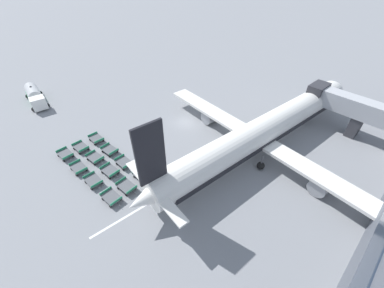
{
  "coord_description": "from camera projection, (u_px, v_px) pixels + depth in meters",
  "views": [
    {
      "loc": [
        26.85,
        -24.55,
        24.14
      ],
      "look_at": [
        6.27,
        -4.64,
        1.06
      ],
      "focal_mm": 22.0,
      "sensor_mm": 36.0,
      "label": 1
    }
  ],
  "objects": [
    {
      "name": "ground_plane",
      "position": [
        186.0,
        122.0,
        43.46
      ],
      "size": [
        500.0,
        500.0,
        0.0
      ],
      "primitive_type": "plane",
      "color": "gray"
    },
    {
      "name": "baggage_dolly_row_near_col_a",
      "position": [
        65.0,
        154.0,
        35.79
      ],
      "size": [
        3.21,
        1.89,
        0.92
      ],
      "color": "#515459",
      "rests_on": "ground_plane"
    },
    {
      "name": "baggage_dolly_row_mid_a_col_d",
      "position": [
        126.0,
        186.0,
        30.8
      ],
      "size": [
        3.23,
        1.94,
        0.92
      ],
      "color": "#515459",
      "rests_on": "ground_plane"
    },
    {
      "name": "baggage_dolly_row_mid_b_col_a",
      "position": [
        96.0,
        139.0,
        38.81
      ],
      "size": [
        3.17,
        1.8,
        0.92
      ],
      "color": "#515459",
      "rests_on": "ground_plane"
    },
    {
      "name": "baggage_dolly_row_mid_b_col_b",
      "position": [
        110.0,
        150.0,
        36.56
      ],
      "size": [
        3.24,
        1.98,
        0.92
      ],
      "color": "#515459",
      "rests_on": "ground_plane"
    },
    {
      "name": "baggage_dolly_row_mid_b_col_c",
      "position": [
        124.0,
        162.0,
        34.37
      ],
      "size": [
        3.19,
        1.84,
        0.92
      ],
      "color": "#515459",
      "rests_on": "ground_plane"
    },
    {
      "name": "fuel_tanker_primary",
      "position": [
        35.0,
        96.0,
        48.7
      ],
      "size": [
        9.77,
        4.1,
        3.13
      ],
      "color": "white",
      "rests_on": "ground_plane"
    },
    {
      "name": "baggage_dolly_row_mid_a_col_a",
      "position": [
        81.0,
        147.0,
        37.08
      ],
      "size": [
        3.22,
        1.9,
        0.92
      ],
      "color": "#515459",
      "rests_on": "ground_plane"
    },
    {
      "name": "airplane",
      "position": [
        262.0,
        132.0,
        35.53
      ],
      "size": [
        39.82,
        45.04,
        12.65
      ],
      "color": "white",
      "rests_on": "ground_plane"
    },
    {
      "name": "baggage_dolly_row_near_col_d",
      "position": [
        111.0,
        197.0,
        29.42
      ],
      "size": [
        3.22,
        1.9,
        0.92
      ],
      "color": "#515459",
      "rests_on": "ground_plane"
    },
    {
      "name": "baggage_dolly_row_mid_a_col_b",
      "position": [
        95.0,
        158.0,
        35.18
      ],
      "size": [
        3.25,
        1.98,
        0.92
      ],
      "color": "#515459",
      "rests_on": "ground_plane"
    },
    {
      "name": "baggage_dolly_row_mid_b_col_d",
      "position": [
        142.0,
        175.0,
        32.36
      ],
      "size": [
        3.2,
        1.87,
        0.92
      ],
      "color": "#515459",
      "rests_on": "ground_plane"
    },
    {
      "name": "jet_bridge",
      "position": [
        375.0,
        119.0,
        36.75
      ],
      "size": [
        18.34,
        4.38,
        6.7
      ],
      "color": "#B2B5BA",
      "rests_on": "ground_plane"
    },
    {
      "name": "stand_guidance_stripe",
      "position": [
        206.0,
        169.0,
        33.91
      ],
      "size": [
        3.41,
        33.78,
        0.01
      ],
      "color": "white",
      "rests_on": "ground_plane"
    },
    {
      "name": "baggage_dolly_row_mid_a_col_c",
      "position": [
        110.0,
        171.0,
        33.05
      ],
      "size": [
        3.23,
        1.94,
        0.92
      ],
      "color": "#515459",
      "rests_on": "ground_plane"
    },
    {
      "name": "baggage_dolly_row_near_col_b",
      "position": [
        79.0,
        168.0,
        33.5
      ],
      "size": [
        3.17,
        1.8,
        0.92
      ],
      "color": "#515459",
      "rests_on": "ground_plane"
    },
    {
      "name": "baggage_dolly_row_near_col_c",
      "position": [
        93.0,
        181.0,
        31.6
      ],
      "size": [
        3.18,
        1.81,
        0.92
      ],
      "color": "#515459",
      "rests_on": "ground_plane"
    }
  ]
}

